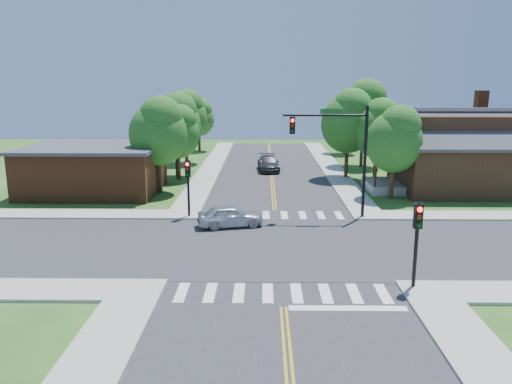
{
  "coord_description": "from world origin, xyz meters",
  "views": [
    {
      "loc": [
        -0.81,
        -25.55,
        8.65
      ],
      "look_at": [
        -1.23,
        3.46,
        2.2
      ],
      "focal_mm": 35.0,
      "sensor_mm": 36.0,
      "label": 1
    }
  ],
  "objects_px": {
    "car_dgrey": "(269,164)",
    "signal_pole_nw": "(188,178)",
    "signal_mast_ne": "(339,144)",
    "car_silver": "(230,216)",
    "house_ne": "(462,150)",
    "signal_pole_se": "(417,229)"
  },
  "relations": [
    {
      "from": "signal_mast_ne",
      "to": "signal_pole_se",
      "type": "bearing_deg",
      "value": -81.44
    },
    {
      "from": "house_ne",
      "to": "signal_mast_ne",
      "type": "bearing_deg",
      "value": -142.32
    },
    {
      "from": "signal_pole_nw",
      "to": "car_dgrey",
      "type": "bearing_deg",
      "value": 73.0
    },
    {
      "from": "signal_pole_nw",
      "to": "car_silver",
      "type": "relative_size",
      "value": 0.9
    },
    {
      "from": "signal_pole_se",
      "to": "signal_pole_nw",
      "type": "relative_size",
      "value": 1.0
    },
    {
      "from": "house_ne",
      "to": "car_dgrey",
      "type": "distance_m",
      "value": 17.89
    },
    {
      "from": "signal_mast_ne",
      "to": "car_dgrey",
      "type": "height_order",
      "value": "signal_mast_ne"
    },
    {
      "from": "signal_pole_nw",
      "to": "signal_pole_se",
      "type": "bearing_deg",
      "value": -45.0
    },
    {
      "from": "signal_mast_ne",
      "to": "car_silver",
      "type": "xyz_separation_m",
      "value": [
        -6.7,
        -2.09,
        -4.18
      ]
    },
    {
      "from": "car_dgrey",
      "to": "signal_pole_nw",
      "type": "bearing_deg",
      "value": -110.3
    },
    {
      "from": "signal_mast_ne",
      "to": "house_ne",
      "type": "bearing_deg",
      "value": 37.68
    },
    {
      "from": "signal_mast_ne",
      "to": "signal_pole_se",
      "type": "height_order",
      "value": "signal_mast_ne"
    },
    {
      "from": "house_ne",
      "to": "car_dgrey",
      "type": "bearing_deg",
      "value": 150.37
    },
    {
      "from": "car_silver",
      "to": "signal_pole_se",
      "type": "bearing_deg",
      "value": -151.01
    },
    {
      "from": "signal_pole_se",
      "to": "car_silver",
      "type": "distance_m",
      "value": 12.55
    },
    {
      "from": "signal_pole_nw",
      "to": "signal_mast_ne",
      "type": "bearing_deg",
      "value": 0.07
    },
    {
      "from": "signal_pole_nw",
      "to": "car_silver",
      "type": "distance_m",
      "value": 4.02
    },
    {
      "from": "car_dgrey",
      "to": "house_ne",
      "type": "bearing_deg",
      "value": -32.93
    },
    {
      "from": "signal_mast_ne",
      "to": "car_dgrey",
      "type": "distance_m",
      "value": 18.36
    },
    {
      "from": "signal_pole_nw",
      "to": "car_silver",
      "type": "bearing_deg",
      "value": -36.47
    },
    {
      "from": "signal_mast_ne",
      "to": "car_silver",
      "type": "bearing_deg",
      "value": -162.7
    },
    {
      "from": "house_ne",
      "to": "car_silver",
      "type": "distance_m",
      "value": 21.04
    }
  ]
}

